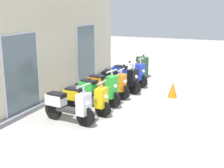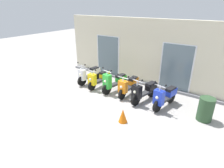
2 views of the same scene
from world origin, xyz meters
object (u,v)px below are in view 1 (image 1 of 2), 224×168
at_px(scooter_yellow, 86,98).
at_px(scooter_blue, 130,74).
at_px(scooter_green, 100,90).
at_px(scooter_orange, 108,84).
at_px(trash_bin, 142,68).
at_px(scooter_white, 69,105).
at_px(scooter_black, 120,79).
at_px(traffic_cone, 173,90).

distance_m(scooter_yellow, scooter_blue, 3.45).
distance_m(scooter_green, scooter_orange, 0.75).
xyz_separation_m(scooter_green, trash_bin, (4.05, -0.12, -0.05)).
height_order(scooter_white, scooter_black, scooter_black).
bearing_deg(scooter_black, traffic_cone, -87.70).
xyz_separation_m(scooter_black, trash_bin, (2.44, -0.05, -0.03)).
height_order(scooter_white, scooter_blue, scooter_blue).
xyz_separation_m(scooter_yellow, traffic_cone, (2.60, -1.91, -0.21)).
bearing_deg(trash_bin, scooter_green, 178.33).
bearing_deg(scooter_blue, scooter_white, 177.35).
distance_m(scooter_yellow, scooter_black, 2.53).
height_order(scooter_orange, trash_bin, scooter_orange).
relative_size(scooter_white, scooter_blue, 1.01).
bearing_deg(scooter_orange, scooter_black, -8.05).
bearing_deg(scooter_yellow, scooter_blue, -1.27).
bearing_deg(scooter_yellow, scooter_black, -1.30).
bearing_deg(scooter_yellow, scooter_white, 171.09).
xyz_separation_m(scooter_yellow, scooter_green, (0.92, 0.01, 0.02)).
xyz_separation_m(scooter_yellow, scooter_black, (2.53, -0.06, -0.00)).
bearing_deg(trash_bin, scooter_white, 177.73).
bearing_deg(scooter_black, scooter_yellow, 178.70).
bearing_deg(scooter_white, scooter_orange, -1.30).
bearing_deg(trash_bin, scooter_blue, 178.78).
relative_size(scooter_orange, traffic_cone, 3.00).
relative_size(scooter_white, scooter_orange, 1.00).
xyz_separation_m(scooter_white, scooter_orange, (2.43, -0.06, -0.02)).
distance_m(scooter_white, scooter_green, 1.68).
height_order(scooter_green, scooter_blue, scooter_green).
height_order(scooter_green, scooter_orange, scooter_green).
relative_size(scooter_green, scooter_black, 0.94).
distance_m(scooter_yellow, scooter_green, 0.92).
bearing_deg(scooter_blue, traffic_cone, -114.69).
bearing_deg(trash_bin, traffic_cone, -142.69).
relative_size(scooter_green, trash_bin, 1.75).
distance_m(scooter_yellow, trash_bin, 4.97).
relative_size(scooter_blue, traffic_cone, 2.97).
xyz_separation_m(scooter_yellow, scooter_blue, (3.44, -0.08, 0.01)).
distance_m(scooter_white, trash_bin, 5.73).
bearing_deg(scooter_blue, scooter_yellow, 178.73).
distance_m(scooter_green, scooter_black, 1.61).
bearing_deg(scooter_green, scooter_yellow, -179.41).
xyz_separation_m(scooter_yellow, trash_bin, (4.97, -0.11, -0.03)).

